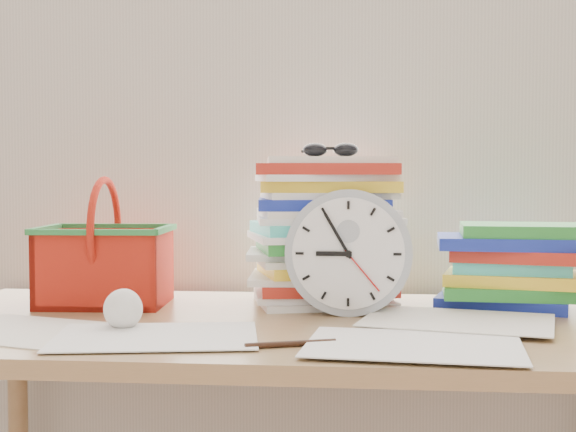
# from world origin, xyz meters

# --- Properties ---
(curtain) EXTENTS (2.40, 0.01, 2.50)m
(curtain) POSITION_xyz_m (0.00, 1.98, 1.30)
(curtain) COLOR beige
(curtain) RESTS_ON room_shell
(desk) EXTENTS (1.40, 0.70, 0.75)m
(desk) POSITION_xyz_m (0.00, 1.60, 0.68)
(desk) COLOR olive
(desk) RESTS_ON ground
(paper_stack) EXTENTS (0.35, 0.31, 0.30)m
(paper_stack) POSITION_xyz_m (0.06, 1.80, 0.90)
(paper_stack) COLOR white
(paper_stack) RESTS_ON desk
(clock) EXTENTS (0.24, 0.05, 0.24)m
(clock) POSITION_xyz_m (0.11, 1.67, 0.87)
(clock) COLOR #A2ABB3
(clock) RESTS_ON desk
(sunglasses) EXTENTS (0.13, 0.11, 0.03)m
(sunglasses) POSITION_xyz_m (0.07, 1.77, 1.07)
(sunglasses) COLOR black
(sunglasses) RESTS_ON paper_stack
(book_stack) EXTENTS (0.31, 0.25, 0.17)m
(book_stack) POSITION_xyz_m (0.43, 1.78, 0.83)
(book_stack) COLOR white
(book_stack) RESTS_ON desk
(basket) EXTENTS (0.27, 0.21, 0.26)m
(basket) POSITION_xyz_m (-0.39, 1.74, 0.88)
(basket) COLOR red
(basket) RESTS_ON desk
(crumpled_ball) EXTENTS (0.07, 0.07, 0.07)m
(crumpled_ball) POSITION_xyz_m (-0.28, 1.49, 0.78)
(crumpled_ball) COLOR white
(crumpled_ball) RESTS_ON desk
(pen) EXTENTS (0.14, 0.06, 0.01)m
(pen) POSITION_xyz_m (0.03, 1.37, 0.75)
(pen) COLOR black
(pen) RESTS_ON desk
(scattered_papers) EXTENTS (1.26, 0.42, 0.02)m
(scattered_papers) POSITION_xyz_m (0.00, 1.60, 0.76)
(scattered_papers) COLOR white
(scattered_papers) RESTS_ON desk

